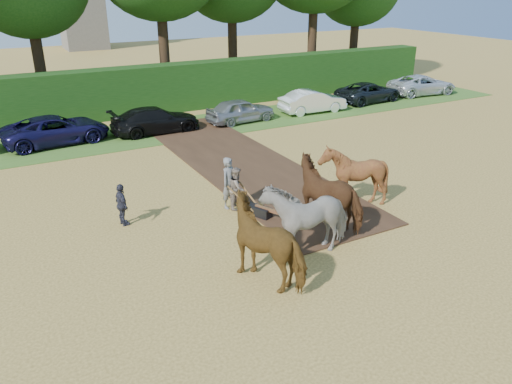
{
  "coord_description": "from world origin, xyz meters",
  "views": [
    {
      "loc": [
        -8.47,
        -12.65,
        7.88
      ],
      "look_at": [
        -1.12,
        0.78,
        1.4
      ],
      "focal_mm": 35.0,
      "sensor_mm": 36.0,
      "label": 1
    }
  ],
  "objects_px": {
    "spectator_near": "(237,188)",
    "plough_team": "(316,203)",
    "spectator_far": "(122,205)",
    "parked_cars": "(216,111)"
  },
  "relations": [
    {
      "from": "spectator_near",
      "to": "plough_team",
      "type": "distance_m",
      "value": 3.47
    },
    {
      "from": "spectator_near",
      "to": "parked_cars",
      "type": "distance_m",
      "value": 12.26
    },
    {
      "from": "spectator_far",
      "to": "plough_team",
      "type": "xyz_separation_m",
      "value": [
        5.45,
        -3.8,
        0.4
      ]
    },
    {
      "from": "parked_cars",
      "to": "spectator_near",
      "type": "bearing_deg",
      "value": -110.94
    },
    {
      "from": "spectator_near",
      "to": "spectator_far",
      "type": "xyz_separation_m",
      "value": [
        -4.13,
        0.61,
        -0.03
      ]
    },
    {
      "from": "spectator_far",
      "to": "plough_team",
      "type": "height_order",
      "value": "plough_team"
    },
    {
      "from": "parked_cars",
      "to": "plough_team",
      "type": "bearing_deg",
      "value": -101.81
    },
    {
      "from": "plough_team",
      "to": "parked_cars",
      "type": "distance_m",
      "value": 14.96
    },
    {
      "from": "spectator_near",
      "to": "plough_team",
      "type": "bearing_deg",
      "value": -125.34
    },
    {
      "from": "parked_cars",
      "to": "spectator_far",
      "type": "bearing_deg",
      "value": -128.15
    }
  ]
}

